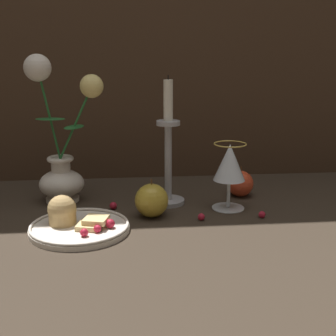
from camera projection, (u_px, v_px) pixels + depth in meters
ground_plane at (146, 215)px, 1.03m from camera, size 2.40×2.40×0.00m
vase at (61, 151)px, 1.09m from camera, size 0.18×0.11×0.34m
plate_with_pastries at (75, 223)px, 0.94m from camera, size 0.20×0.20×0.07m
wine_glass at (229, 165)px, 1.05m from camera, size 0.07×0.07×0.15m
candlestick at (168, 156)px, 1.08m from camera, size 0.08×0.08×0.30m
apple_beside_vase at (240, 184)px, 1.15m from camera, size 0.06×0.06×0.08m
apple_near_glass at (152, 200)px, 1.01m from camera, size 0.07×0.07×0.09m
berry_near_plate at (113, 206)px, 1.06m from camera, size 0.02×0.02×0.02m
berry_front_center at (201, 217)px, 1.00m from camera, size 0.02×0.02×0.02m
berry_by_glass_stem at (262, 215)px, 1.01m from camera, size 0.02×0.02×0.02m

